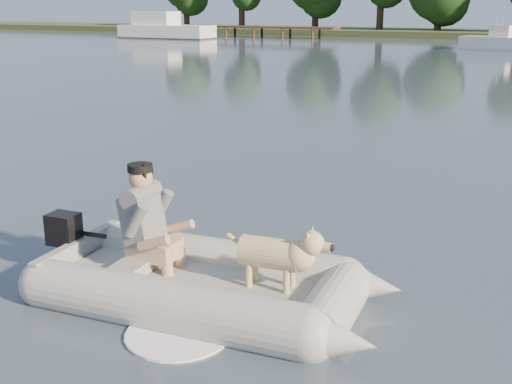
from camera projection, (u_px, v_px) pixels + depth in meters
The scene contains 8 objects.
water at pixel (173, 320), 6.37m from camera, with size 160.00×160.00×0.00m, color #505F6D.
dock at pixel (249, 32), 62.02m from camera, with size 18.00×2.00×1.04m, color #4C331E, non-canonical shape.
dinghy at pixel (205, 243), 6.61m from camera, with size 4.85×3.14×1.49m, color #A4A49F, non-canonical shape.
man at pixel (144, 215), 6.88m from camera, with size 0.78×0.67×1.16m, color slate, non-canonical shape.
dog at pixel (271, 258), 6.43m from camera, with size 1.01×0.36×0.67m, color tan, non-canonical shape.
outboard_motor at pixel (65, 247), 7.34m from camera, with size 0.45×0.31×0.85m, color black, non-canonical shape.
cabin_cruiser at pixel (166, 25), 59.03m from camera, with size 9.29×3.32×2.87m, color white, non-canonical shape.
motorboat at pixel (505, 34), 43.76m from camera, with size 5.81×2.23×2.46m, color white, non-canonical shape.
Camera 1 is at (3.32, -4.77, 3.01)m, focal length 45.00 mm.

